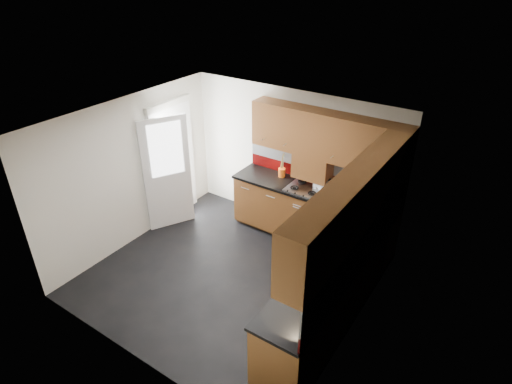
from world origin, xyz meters
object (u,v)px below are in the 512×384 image
Objects in this scene: food_processor at (361,219)px; toaster at (324,184)px; gas_hob at (307,189)px; utensil_pot at (282,171)px.

toaster is at bearing 141.86° from food_processor.
food_processor is (0.90, -0.71, 0.05)m from toaster.
gas_hob is 1.26m from food_processor.
gas_hob is 0.59m from utensil_pot.
food_processor is at bearing -23.46° from utensil_pot.
toaster is (0.78, -0.02, 0.00)m from utensil_pot.
gas_hob is 1.43× the size of utensil_pot.
gas_hob is at bearing -16.80° from utensil_pot.
toaster is at bearing 34.63° from gas_hob.
toaster is 1.15m from food_processor.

